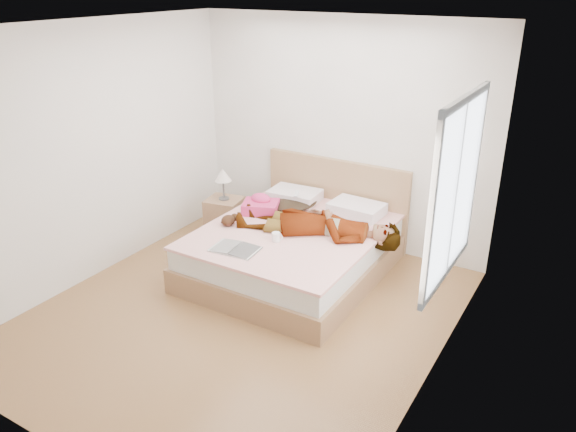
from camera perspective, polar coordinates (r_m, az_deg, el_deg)
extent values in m
plane|color=#58331B|center=(5.43, -4.69, -9.86)|extent=(4.00, 4.00, 0.00)
imported|color=white|center=(5.82, 3.15, -0.44)|extent=(1.83, 1.06, 0.24)
ellipsoid|color=black|center=(6.46, 0.56, 1.38)|extent=(0.63, 0.71, 0.09)
cube|color=silver|center=(6.34, 0.88, 2.27)|extent=(0.07, 0.10, 0.05)
plane|color=white|center=(4.57, -5.80, 18.61)|extent=(4.00, 4.00, 0.00)
plane|color=silver|center=(6.49, 5.29, 8.32)|extent=(3.60, 0.00, 3.60)
plane|color=silver|center=(3.59, -24.32, -6.59)|extent=(3.60, 0.00, 3.60)
plane|color=white|center=(6.04, -19.24, 5.98)|extent=(0.00, 4.00, 4.00)
plane|color=white|center=(4.12, 15.55, -1.40)|extent=(0.00, 4.00, 4.00)
cube|color=white|center=(4.33, 16.65, 2.51)|extent=(0.02, 1.10, 1.30)
cube|color=silver|center=(3.80, 14.31, -0.10)|extent=(0.04, 0.06, 1.42)
cube|color=silver|center=(4.86, 18.49, 4.54)|extent=(0.04, 0.06, 1.42)
cube|color=silver|center=(4.60, 15.69, -5.44)|extent=(0.04, 1.22, 0.06)
cube|color=silver|center=(4.15, 17.73, 11.32)|extent=(0.04, 1.22, 0.06)
cube|color=silver|center=(4.33, 16.60, 2.52)|extent=(0.03, 0.04, 1.30)
cube|color=brown|center=(6.05, 0.49, -4.64)|extent=(1.78, 2.08, 0.26)
cube|color=silver|center=(5.94, 0.50, -2.60)|extent=(1.70, 2.00, 0.22)
cube|color=white|center=(5.89, 0.50, -1.50)|extent=(1.74, 2.04, 0.03)
cube|color=olive|center=(6.71, 4.89, 1.63)|extent=(1.80, 0.07, 1.00)
cube|color=white|center=(6.62, 0.69, 2.11)|extent=(0.61, 0.44, 0.13)
cube|color=white|center=(6.28, 7.00, 0.74)|extent=(0.60, 0.43, 0.13)
cube|color=#E83F7C|center=(6.29, -2.79, 0.90)|extent=(0.48, 0.43, 0.13)
ellipsoid|color=#EF419A|center=(6.31, -2.79, 1.79)|extent=(0.23, 0.18, 0.12)
cube|color=silver|center=(5.48, -5.42, -3.38)|extent=(0.48, 0.34, 0.01)
cube|color=white|center=(5.53, -6.44, -3.04)|extent=(0.25, 0.32, 0.02)
cube|color=#242424|center=(5.42, -4.34, -3.53)|extent=(0.25, 0.32, 0.02)
cylinder|color=white|center=(5.61, -1.23, -2.14)|extent=(0.09, 0.09, 0.09)
torus|color=white|center=(5.59, -0.83, -2.19)|extent=(0.07, 0.02, 0.07)
cylinder|color=black|center=(5.60, -1.24, -1.79)|extent=(0.08, 0.08, 0.00)
ellipsoid|color=black|center=(5.99, -6.10, -0.44)|extent=(0.17, 0.19, 0.11)
ellipsoid|color=white|center=(5.98, -6.20, -0.39)|extent=(0.09, 0.10, 0.06)
sphere|color=#321B0E|center=(6.03, -5.45, -0.14)|extent=(0.09, 0.09, 0.09)
sphere|color=pink|center=(6.06, -5.44, 0.17)|extent=(0.03, 0.03, 0.03)
sphere|color=pink|center=(6.02, -5.08, 0.00)|extent=(0.03, 0.03, 0.03)
ellipsoid|color=black|center=(6.02, -6.64, -0.62)|extent=(0.05, 0.06, 0.03)
ellipsoid|color=black|center=(5.95, -6.08, -0.91)|extent=(0.05, 0.06, 0.03)
cube|color=brown|center=(6.86, -6.42, -0.22)|extent=(0.47, 0.43, 0.50)
cylinder|color=#4A4A4A|center=(6.76, -6.52, 1.79)|extent=(0.15, 0.15, 0.02)
cylinder|color=#4F4F4F|center=(6.72, -6.57, 2.79)|extent=(0.03, 0.03, 0.25)
cone|color=silver|center=(6.66, -6.63, 4.18)|extent=(0.23, 0.23, 0.14)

